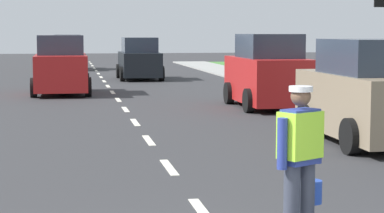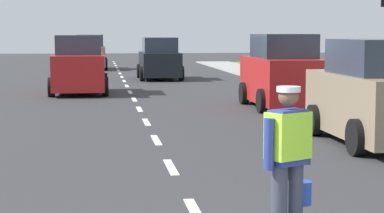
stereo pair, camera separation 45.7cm
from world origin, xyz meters
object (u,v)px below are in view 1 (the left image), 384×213
(car_oncoming_third, at_px, (68,53))
(car_parked_curbside, at_px, (367,95))
(car_parked_far, at_px, (268,74))
(road_worker, at_px, (301,153))
(car_oncoming_second, at_px, (61,67))
(car_outgoing_far, at_px, (139,60))

(car_oncoming_third, relative_size, car_parked_curbside, 1.03)
(car_oncoming_third, height_order, car_parked_far, car_parked_far)
(road_worker, bearing_deg, car_parked_curbside, 60.66)
(car_parked_curbside, bearing_deg, car_oncoming_second, 115.92)
(car_oncoming_third, relative_size, car_parked_far, 1.06)
(car_parked_far, bearing_deg, car_parked_curbside, -89.19)
(car_oncoming_third, height_order, car_parked_curbside, car_parked_curbside)
(car_parked_curbside, relative_size, car_outgoing_far, 1.08)
(car_parked_curbside, bearing_deg, car_parked_far, 90.81)
(car_oncoming_third, relative_size, car_outgoing_far, 1.11)
(car_oncoming_second, height_order, car_parked_curbside, car_oncoming_second)
(car_oncoming_second, xyz_separation_m, car_outgoing_far, (3.58, 7.38, -0.07))
(car_oncoming_second, distance_m, car_parked_far, 8.40)
(car_oncoming_second, xyz_separation_m, car_parked_far, (6.08, -5.80, 0.03))
(car_parked_curbside, distance_m, car_outgoing_far, 20.27)
(road_worker, distance_m, car_parked_far, 13.51)
(road_worker, xyz_separation_m, car_parked_far, (3.36, 13.08, 0.08))
(car_oncoming_second, bearing_deg, car_parked_curbside, -64.08)
(road_worker, bearing_deg, car_oncoming_second, 98.19)
(car_oncoming_second, height_order, car_parked_far, car_parked_far)
(car_oncoming_third, bearing_deg, road_worker, -86.06)
(road_worker, bearing_deg, car_outgoing_far, 88.12)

